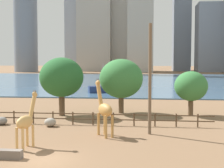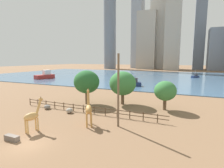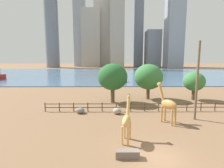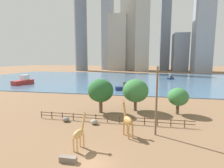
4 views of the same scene
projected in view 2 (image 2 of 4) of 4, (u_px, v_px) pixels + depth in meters
ground_plane at (156, 77)px, 90.96m from camera, size 400.00×400.00×0.00m
harbor_water at (155, 77)px, 88.21m from camera, size 180.00×86.00×0.20m
giraffe_tall at (32, 116)px, 21.35m from camera, size 1.16×2.68×4.24m
giraffe_companion at (89, 109)px, 23.45m from camera, size 2.13×2.86×4.88m
utility_pole at (118, 91)px, 22.62m from camera, size 0.28×0.28×9.61m
boulder_near_fence at (47, 107)px, 31.36m from camera, size 1.22×1.06×0.79m
boulder_by_pole at (69, 110)px, 29.08m from camera, size 1.14×1.11×0.83m
feeding_trough at (12, 138)px, 19.16m from camera, size 1.80×0.60×0.60m
enclosure_fence at (86, 108)px, 29.16m from camera, size 26.12×0.14×1.30m
tree_left_large at (165, 91)px, 30.51m from camera, size 3.84×3.84×5.14m
tree_center_broad at (123, 83)px, 34.28m from camera, size 5.24×5.24×6.56m
tree_right_tall at (87, 82)px, 34.57m from camera, size 5.06×5.06×6.73m
boat_ferry at (132, 83)px, 57.39m from camera, size 6.47×4.02×5.48m
boat_tug at (195, 76)px, 83.41m from camera, size 3.79×4.36×3.85m
boat_barge at (45, 76)px, 79.82m from camera, size 5.07×9.26×3.86m
skyline_block_central at (201, 11)px, 151.84m from camera, size 8.76×15.68×101.62m
skyline_tower_glass at (138, 19)px, 178.96m from camera, size 10.63×13.78×100.95m
skyline_block_left at (160, 20)px, 162.94m from camera, size 16.70×13.21×90.76m
skyline_block_right at (110, 12)px, 161.02m from camera, size 11.44×11.44×104.25m
skyline_tower_short at (174, 11)px, 142.91m from camera, size 12.05×13.66×95.72m
skyline_block_wide at (146, 41)px, 162.95m from camera, size 17.22×9.18×52.66m
skyline_tower_far at (217, 50)px, 141.84m from camera, size 12.57×16.00×33.45m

